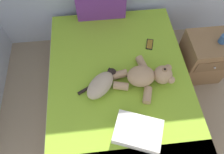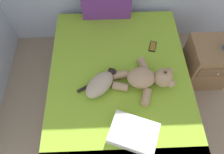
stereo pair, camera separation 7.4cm
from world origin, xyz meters
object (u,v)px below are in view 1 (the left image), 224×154
teddy_bear (147,76)px  nightstand (203,58)px  mug (224,39)px  bed (119,91)px  cell_phone (150,44)px  cat (101,84)px  throw_pillow (138,132)px

teddy_bear → nightstand: (0.82, 0.37, -0.32)m
nightstand → mug: bearing=-11.3°
teddy_bear → mug: size_ratio=5.07×
bed → cell_phone: bearing=46.2°
cat → cell_phone: size_ratio=2.54×
cell_phone → mug: (0.78, -0.11, 0.11)m
cat → nightstand: bearing=17.5°
cat → throw_pillow: 0.57m
throw_pillow → teddy_bear: bearing=71.0°
bed → nightstand: (1.09, 0.32, 0.04)m
cell_phone → teddy_bear: bearing=-105.9°
cat → mug: (1.36, 0.39, 0.05)m
mug → teddy_bear: bearing=-158.6°
teddy_bear → throw_pillow: teddy_bear is taller
teddy_bear → bed: bearing=169.7°
bed → throw_pillow: bearing=-81.8°
bed → nightstand: 1.13m
cell_phone → mug: mug is taller
bed → teddy_bear: bearing=-10.3°
bed → cell_phone: 0.63m
cell_phone → throw_pillow: size_ratio=0.41×
cat → mug: bearing=15.8°
nightstand → throw_pillow: bearing=-138.1°
bed → mug: bearing=14.7°
teddy_bear → throw_pillow: 0.56m
cat → nightstand: 1.37m
cat → bed: bearing=22.6°
cat → cell_phone: cat is taller
mug → cell_phone: bearing=172.2°
teddy_bear → mug: 0.97m
teddy_bear → mug: teddy_bear is taller
bed → teddy_bear: 0.45m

